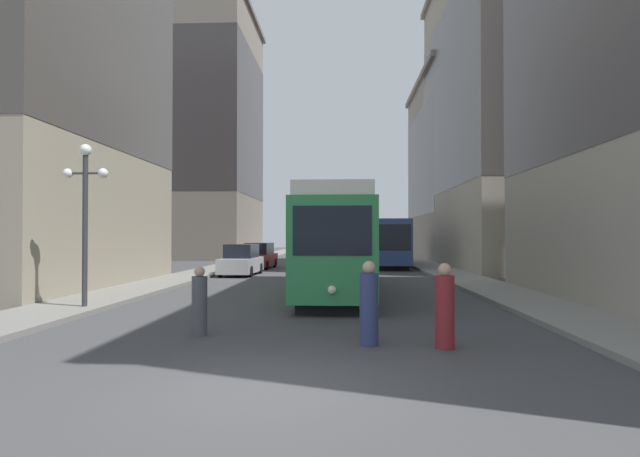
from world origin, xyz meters
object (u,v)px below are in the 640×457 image
parked_car_left_near (259,256)px  parked_car_left_mid (241,261)px  pedestrian_crossing_far (445,309)px  pedestrian_on_sidewalk (199,303)px  lamp_post_left_near (85,198)px  streetcar (337,241)px  pedestrian_crossing_near (369,306)px  transit_bus (388,241)px

parked_car_left_near → parked_car_left_mid: (-0.00, -6.58, -0.00)m
parked_car_left_near → pedestrian_crossing_far: 27.72m
parked_car_left_near → pedestrian_on_sidewalk: size_ratio=3.18×
lamp_post_left_near → pedestrian_crossing_far: bearing=-26.4°
streetcar → lamp_post_left_near: lamp_post_left_near is taller
parked_car_left_mid → lamp_post_left_near: bearing=-95.5°
pedestrian_crossing_near → parked_car_left_mid: bearing=153.9°
parked_car_left_mid → pedestrian_crossing_far: parked_car_left_mid is taller
pedestrian_crossing_near → pedestrian_on_sidewalk: bearing=-148.4°
parked_car_left_mid → pedestrian_crossing_near: 20.74m
pedestrian_crossing_near → pedestrian_crossing_far: bearing=36.0°
transit_bus → lamp_post_left_near: 27.02m
transit_bus → parked_car_left_mid: size_ratio=2.52×
parked_car_left_mid → pedestrian_on_sidewalk: 18.92m
transit_bus → pedestrian_on_sidewalk: (-6.73, -28.22, -1.21)m
transit_bus → pedestrian_crossing_far: (-1.35, -29.43, -1.14)m
transit_bus → pedestrian_on_sidewalk: 29.03m
streetcar → lamp_post_left_near: size_ratio=2.94×
pedestrian_crossing_far → parked_car_left_near: bearing=-33.2°
streetcar → pedestrian_crossing_near: bearing=-85.3°
pedestrian_crossing_near → lamp_post_left_near: bearing=-163.5°
transit_bus → parked_car_left_near: transit_bus is taller
parked_car_left_mid → pedestrian_crossing_near: parked_car_left_mid is taller
streetcar → transit_bus: (3.65, 18.41, -0.15)m
parked_car_left_near → lamp_post_left_near: 21.83m
transit_bus → streetcar: bearing=-99.5°
streetcar → pedestrian_on_sidewalk: 10.37m
pedestrian_crossing_near → pedestrian_on_sidewalk: pedestrian_crossing_near is taller
streetcar → pedestrian_on_sidewalk: bearing=-106.9°
pedestrian_crossing_far → lamp_post_left_near: 11.41m
parked_car_left_near → pedestrian_crossing_near: (6.52, -26.27, -0.02)m
transit_bus → parked_car_left_near: bearing=-161.1°
streetcar → parked_car_left_near: (-5.75, 15.50, -1.26)m
parked_car_left_near → pedestrian_crossing_near: size_ratio=2.86×
pedestrian_crossing_near → pedestrian_crossing_far: 1.55m
lamp_post_left_near → parked_car_left_near: bearing=85.0°
transit_bus → parked_car_left_near: size_ratio=2.38×
streetcar → parked_car_left_near: streetcar is taller
pedestrian_crossing_near → lamp_post_left_near: (-8.42, 4.68, 2.62)m
pedestrian_crossing_far → lamp_post_left_near: size_ratio=0.35×
parked_car_left_near → pedestrian_crossing_far: parked_car_left_near is taller
parked_car_left_near → parked_car_left_mid: size_ratio=1.06×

